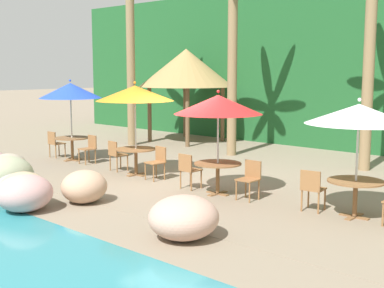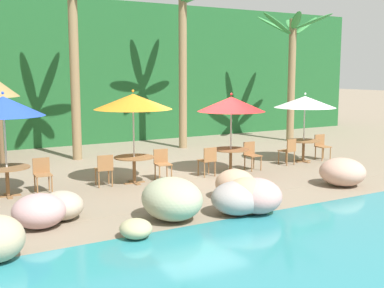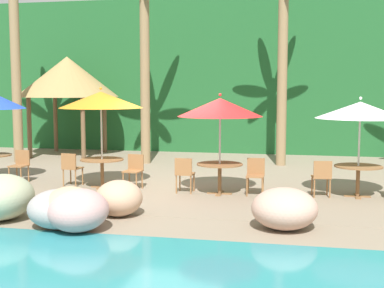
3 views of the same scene
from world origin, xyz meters
The scene contains 22 objects.
ground_plane centered at (0.00, 0.00, 0.00)m, with size 120.00×120.00×0.00m, color gray.
terrace_deck centered at (0.00, 0.00, 0.00)m, with size 18.00×5.20×0.01m.
foliage_backdrop centered at (0.00, 9.00, 3.00)m, with size 28.00×2.40×6.00m.
rock_seawall centered at (-0.78, -3.30, 0.38)m, with size 16.79×3.13×0.91m.
umbrella_blue centered at (-5.15, 0.27, 2.22)m, with size 1.95×1.95×2.57m.
dining_table_blue centered at (-5.15, 0.27, 0.61)m, with size 1.10×1.10×0.74m.
chair_blue_seaward centered at (-4.29, 0.31, 0.51)m, with size 0.44×0.45×0.87m.
umbrella_orange centered at (-1.87, 0.07, 2.24)m, with size 2.11×2.11×2.57m.
dining_table_orange centered at (-1.87, 0.07, 0.61)m, with size 1.10×1.10×0.74m.
chair_orange_seaward centered at (-1.01, 0.07, 0.51)m, with size 0.46×0.47×0.87m.
chair_orange_inland centered at (-2.72, 0.08, 0.51)m, with size 0.46×0.47×0.87m.
umbrella_red centered at (1.20, -0.12, 2.09)m, with size 2.03×2.03×2.42m.
dining_table_red centered at (1.20, -0.12, 0.61)m, with size 1.10×1.10×0.74m.
chair_red_seaward centered at (2.05, -0.01, 0.51)m, with size 0.43×0.44×0.87m.
chair_red_inland centered at (0.35, -0.20, 0.51)m, with size 0.42×0.43×0.87m.
umbrella_white centered at (4.42, 0.21, 2.04)m, with size 2.05×2.05×2.34m.
dining_table_white centered at (4.42, 0.21, 0.61)m, with size 1.10×1.10×0.74m.
chair_white_seaward centered at (5.27, 0.24, 0.51)m, with size 0.45×0.46×0.87m.
chair_white_inland centered at (3.59, 0.01, 0.51)m, with size 0.48×0.48×0.87m.
palm_tree_second centered at (-2.06, 4.53, 4.16)m, with size 3.26×3.12×6.20m.
palm_tree_third centered at (2.42, 5.01, 4.22)m, with size 2.94×2.78×6.40m.
palm_tree_fourth centered at (7.55, 4.49, 3.76)m, with size 3.37×3.17×5.51m.
Camera 2 is at (-7.23, -12.30, 3.05)m, focal length 46.62 mm.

